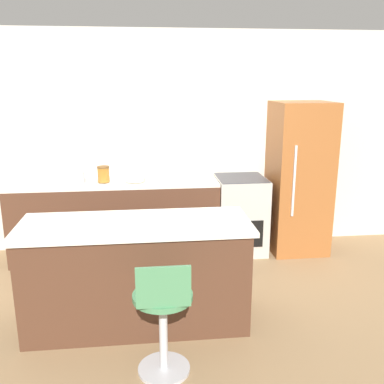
% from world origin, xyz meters
% --- Properties ---
extents(ground_plane, '(14.00, 14.00, 0.00)m').
position_xyz_m(ground_plane, '(0.00, 0.00, 0.00)').
color(ground_plane, '#8E704C').
extents(wall_back, '(8.00, 0.06, 2.60)m').
position_xyz_m(wall_back, '(0.00, 0.66, 1.30)').
color(wall_back, beige).
rests_on(wall_back, ground_plane).
extents(back_counter, '(2.35, 0.61, 0.92)m').
position_xyz_m(back_counter, '(-0.35, 0.32, 0.45)').
color(back_counter, '#4C2D1E').
rests_on(back_counter, ground_plane).
extents(kitchen_island, '(1.90, 0.71, 0.91)m').
position_xyz_m(kitchen_island, '(-0.09, -1.16, 0.46)').
color(kitchen_island, '#4C2D1E').
rests_on(kitchen_island, ground_plane).
extents(oven_range, '(0.58, 0.62, 0.92)m').
position_xyz_m(oven_range, '(1.12, 0.32, 0.46)').
color(oven_range, '#B7B2A8').
rests_on(oven_range, ground_plane).
extents(refrigerator, '(0.66, 0.68, 1.79)m').
position_xyz_m(refrigerator, '(1.82, 0.30, 0.89)').
color(refrigerator, '#995628').
rests_on(refrigerator, ground_plane).
extents(stool_chair, '(0.42, 0.42, 0.90)m').
position_xyz_m(stool_chair, '(0.09, -1.86, 0.44)').
color(stool_chair, '#B7B7BC').
rests_on(stool_chair, ground_plane).
extents(kettle, '(0.17, 0.17, 0.20)m').
position_xyz_m(kettle, '(-0.76, 0.28, 1.00)').
color(kettle, silver).
rests_on(kettle, back_counter).
extents(mixing_bowl, '(0.22, 0.22, 0.07)m').
position_xyz_m(mixing_bowl, '(-0.12, 0.28, 0.95)').
color(mixing_bowl, beige).
rests_on(mixing_bowl, back_counter).
extents(canister_jar, '(0.14, 0.14, 0.18)m').
position_xyz_m(canister_jar, '(-0.47, 0.28, 1.01)').
color(canister_jar, '#9E6623').
rests_on(canister_jar, back_counter).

